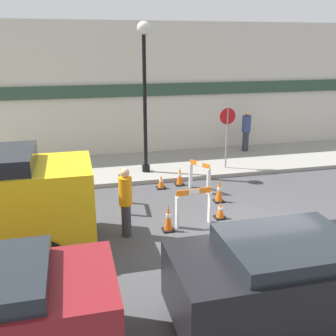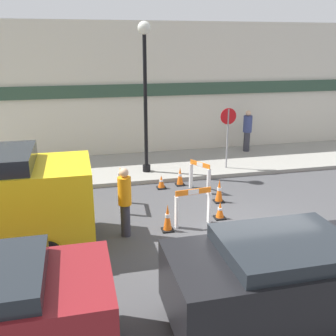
{
  "view_description": "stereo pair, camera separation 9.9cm",
  "coord_description": "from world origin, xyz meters",
  "px_view_note": "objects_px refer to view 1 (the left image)",
  "views": [
    {
      "loc": [
        -3.97,
        -8.03,
        4.62
      ],
      "look_at": [
        -1.24,
        3.06,
        1.0
      ],
      "focal_mm": 42.0,
      "sensor_mm": 36.0,
      "label": 1
    },
    {
      "loc": [
        -3.88,
        -8.05,
        4.62
      ],
      "look_at": [
        -1.24,
        3.06,
        1.0
      ],
      "focal_mm": 42.0,
      "sensor_mm": 36.0,
      "label": 2
    }
  ],
  "objects_px": {
    "person_worker": "(126,200)",
    "streetlamp_post": "(144,79)",
    "stop_sign": "(227,128)",
    "parked_car_1": "(285,276)",
    "person_pedestrian": "(246,129)"
  },
  "relations": [
    {
      "from": "person_worker",
      "to": "streetlamp_post",
      "type": "bearing_deg",
      "value": 27.23
    },
    {
      "from": "stop_sign",
      "to": "person_worker",
      "type": "relative_size",
      "value": 1.27
    },
    {
      "from": "parked_car_1",
      "to": "person_pedestrian",
      "type": "bearing_deg",
      "value": 68.82
    },
    {
      "from": "streetlamp_post",
      "to": "parked_car_1",
      "type": "relative_size",
      "value": 1.35
    },
    {
      "from": "streetlamp_post",
      "to": "parked_car_1",
      "type": "xyz_separation_m",
      "value": [
        0.77,
        -8.45,
        -2.56
      ]
    },
    {
      "from": "streetlamp_post",
      "to": "stop_sign",
      "type": "xyz_separation_m",
      "value": [
        3.01,
        -0.26,
        -1.83
      ]
    },
    {
      "from": "stop_sign",
      "to": "parked_car_1",
      "type": "relative_size",
      "value": 0.59
    },
    {
      "from": "streetlamp_post",
      "to": "person_pedestrian",
      "type": "bearing_deg",
      "value": 20.9
    },
    {
      "from": "streetlamp_post",
      "to": "stop_sign",
      "type": "distance_m",
      "value": 3.53
    },
    {
      "from": "person_pedestrian",
      "to": "parked_car_1",
      "type": "height_order",
      "value": "person_pedestrian"
    },
    {
      "from": "streetlamp_post",
      "to": "person_pedestrian",
      "type": "height_order",
      "value": "streetlamp_post"
    },
    {
      "from": "streetlamp_post",
      "to": "person_worker",
      "type": "bearing_deg",
      "value": -106.59
    },
    {
      "from": "person_worker",
      "to": "stop_sign",
      "type": "bearing_deg",
      "value": -1.38
    },
    {
      "from": "stop_sign",
      "to": "person_pedestrian",
      "type": "bearing_deg",
      "value": -129.08
    },
    {
      "from": "stop_sign",
      "to": "person_pedestrian",
      "type": "height_order",
      "value": "stop_sign"
    }
  ]
}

